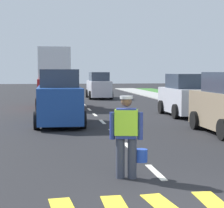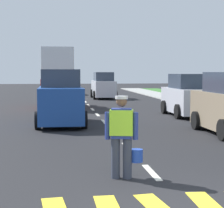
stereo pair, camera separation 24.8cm
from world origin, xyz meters
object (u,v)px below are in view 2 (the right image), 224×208
at_px(delivery_truck, 58,81).
at_px(car_oncoming_third, 59,84).
at_px(car_oncoming_lead, 61,99).
at_px(car_parked_far, 188,97).
at_px(car_outgoing_far, 103,86).
at_px(road_worker, 123,133).

distance_m(delivery_truck, car_oncoming_third, 14.52).
bearing_deg(car_oncoming_lead, car_parked_far, 22.11).
relative_size(car_oncoming_lead, car_oncoming_third, 0.98).
bearing_deg(car_oncoming_lead, car_oncoming_third, 89.92).
relative_size(delivery_truck, car_outgoing_far, 1.09).
xyz_separation_m(car_outgoing_far, car_oncoming_lead, (-3.57, -16.32, 0.06)).
bearing_deg(car_parked_far, road_worker, -113.94).
distance_m(delivery_truck, car_outgoing_far, 9.04).
bearing_deg(car_oncoming_third, car_outgoing_far, -60.60).
bearing_deg(car_oncoming_lead, car_outgoing_far, 77.66).
bearing_deg(car_oncoming_third, delivery_truck, -90.52).
bearing_deg(car_outgoing_far, car_oncoming_third, 119.40).
xyz_separation_m(car_outgoing_far, car_oncoming_third, (-3.54, 6.28, 0.02)).
height_order(car_outgoing_far, car_parked_far, car_outgoing_far).
bearing_deg(car_oncoming_third, road_worker, -87.94).
xyz_separation_m(road_worker, delivery_truck, (-1.26, 16.85, 0.68)).
height_order(road_worker, delivery_truck, delivery_truck).
distance_m(road_worker, car_oncoming_lead, 8.84).
distance_m(road_worker, delivery_truck, 16.91).
height_order(road_worker, car_oncoming_third, car_oncoming_third).
distance_m(car_parked_far, car_oncoming_lead, 6.65).
bearing_deg(road_worker, delivery_truck, 94.27).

